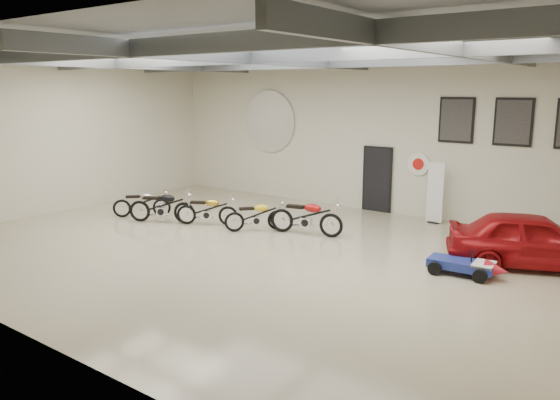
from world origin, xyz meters
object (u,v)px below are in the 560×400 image
Objects in this scene: motorcycle_black at (162,206)px; motorcycle_red at (306,216)px; banner_stand at (435,193)px; motorcycle_yellow at (256,215)px; motorcycle_gold at (207,209)px; vintage_car at (533,240)px; motorcycle_silver at (142,203)px; go_kart at (468,262)px.

motorcycle_red is at bearing -9.48° from motorcycle_black.
banner_stand reaches higher than motorcycle_red.
motorcycle_gold is at bearing 144.65° from motorcycle_yellow.
motorcycle_black is 0.54× the size of vintage_car.
motorcycle_yellow is at bearing -131.03° from banner_stand.
motorcycle_silver is 1.00× the size of motorcycle_yellow.
motorcycle_yellow is 1.49m from motorcycle_red.
vintage_car reaches higher than motorcycle_yellow.
go_kart is at bearing -28.32° from motorcycle_gold.
motorcycle_yellow is (2.93, 0.93, -0.07)m from motorcycle_black.
motorcycle_red reaches higher than motorcycle_yellow.
motorcycle_black is (1.09, -0.13, 0.07)m from motorcycle_silver.
motorcycle_black is (-6.71, -4.87, -0.41)m from banner_stand.
motorcycle_gold reaches higher than motorcycle_silver.
motorcycle_silver is 2.46m from motorcycle_gold.
go_kart is (9.08, 0.67, -0.22)m from motorcycle_black.
vintage_car is (8.73, 1.56, 0.16)m from motorcycle_gold.
banner_stand is 9.14m from motorcycle_silver.
motorcycle_black is at bearing -174.86° from motorcycle_red.
motorcycle_silver reaches higher than go_kart.
banner_stand is 4.32m from vintage_car.
motorcycle_yellow is at bearing -173.79° from motorcycle_red.
motorcycle_silver is at bearing -179.62° from motorcycle_red.
go_kart is at bearing -23.48° from motorcycle_black.
motorcycle_yellow is (-3.78, -3.93, -0.47)m from banner_stand.
motorcycle_silver is 5.57m from motorcycle_red.
motorcycle_red is at bearing 166.80° from go_kart.
banner_stand reaches higher than go_kart.
motorcycle_gold is 0.88× the size of motorcycle_red.
motorcycle_gold is 3.12m from motorcycle_red.
motorcycle_gold is (1.33, 0.59, -0.05)m from motorcycle_black.
vintage_car is (10.06, 2.15, 0.11)m from motorcycle_black.
banner_stand is 6.89m from motorcycle_gold.
motorcycle_gold is (2.42, 0.46, 0.02)m from motorcycle_silver.
go_kart is (6.15, -0.27, -0.15)m from motorcycle_yellow.
motorcycle_gold is at bearing 77.66° from vintage_car.
banner_stand is at bearing -11.95° from motorcycle_silver.
motorcycle_black is 9.11m from go_kart.
motorcycle_silver is 0.85× the size of motorcycle_red.
motorcycle_yellow is 0.47× the size of vintage_car.
banner_stand reaches higher than vintage_car.
motorcycle_silver is 11.33m from vintage_car.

